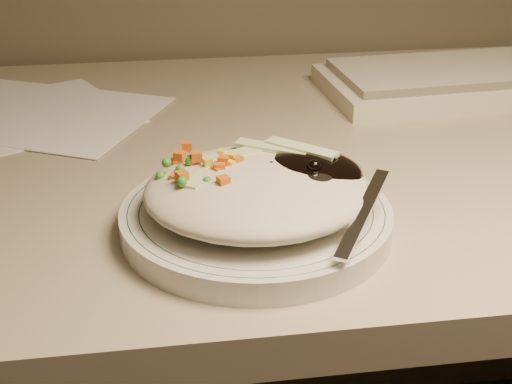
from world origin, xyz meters
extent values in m
cube|color=gray|center=(0.00, 1.38, 0.72)|extent=(1.40, 0.70, 0.04)
cylinder|color=silver|center=(-0.08, 1.18, 0.75)|extent=(0.23, 0.23, 0.02)
torus|color=#144723|center=(-0.08, 1.18, 0.76)|extent=(0.22, 0.22, 0.00)
torus|color=#144723|center=(-0.08, 1.18, 0.76)|extent=(0.20, 0.20, 0.00)
ellipsoid|color=beige|center=(-0.08, 1.17, 0.78)|extent=(0.19, 0.18, 0.04)
ellipsoid|color=black|center=(-0.04, 1.19, 0.79)|extent=(0.10, 0.09, 0.03)
ellipsoid|color=orange|center=(-0.13, 1.19, 0.78)|extent=(0.08, 0.08, 0.02)
sphere|color=black|center=(-0.07, 1.19, 0.79)|extent=(0.01, 0.01, 0.01)
sphere|color=black|center=(-0.04, 1.19, 0.79)|extent=(0.01, 0.01, 0.01)
sphere|color=black|center=(-0.02, 1.19, 0.80)|extent=(0.01, 0.01, 0.01)
sphere|color=black|center=(-0.03, 1.20, 0.79)|extent=(0.01, 0.01, 0.01)
sphere|color=black|center=(-0.04, 1.17, 0.80)|extent=(0.01, 0.01, 0.01)
sphere|color=black|center=(-0.04, 1.19, 0.79)|extent=(0.01, 0.01, 0.01)
sphere|color=black|center=(-0.03, 1.20, 0.79)|extent=(0.01, 0.01, 0.01)
cube|color=#CA5A16|center=(-0.13, 1.20, 0.80)|extent=(0.01, 0.01, 0.01)
cube|color=#CA5A16|center=(-0.12, 1.18, 0.79)|extent=(0.01, 0.01, 0.01)
cube|color=#CA5A16|center=(-0.15, 1.22, 0.80)|extent=(0.01, 0.01, 0.01)
cube|color=#CA5A16|center=(-0.11, 1.19, 0.80)|extent=(0.01, 0.01, 0.01)
cube|color=#CA5A16|center=(-0.11, 1.18, 0.80)|extent=(0.01, 0.01, 0.01)
cube|color=#CA5A16|center=(-0.15, 1.22, 0.79)|extent=(0.01, 0.01, 0.01)
cube|color=#CA5A16|center=(-0.13, 1.20, 0.80)|extent=(0.01, 0.01, 0.01)
cube|color=#CA5A16|center=(-0.12, 1.18, 0.80)|extent=(0.01, 0.01, 0.01)
cube|color=#CA5A16|center=(-0.10, 1.20, 0.80)|extent=(0.01, 0.01, 0.01)
cube|color=#CA5A16|center=(-0.14, 1.22, 0.80)|extent=(0.01, 0.01, 0.01)
cube|color=#CA5A16|center=(-0.15, 1.17, 0.80)|extent=(0.01, 0.01, 0.01)
cube|color=#CA5A16|center=(-0.11, 1.16, 0.80)|extent=(0.01, 0.01, 0.01)
cube|color=#CA5A16|center=(-0.15, 1.18, 0.79)|extent=(0.01, 0.01, 0.01)
cube|color=#CA5A16|center=(-0.15, 1.21, 0.79)|extent=(0.01, 0.01, 0.01)
sphere|color=#388C28|center=(-0.11, 1.19, 0.80)|extent=(0.01, 0.01, 0.01)
sphere|color=#388C28|center=(-0.15, 1.16, 0.80)|extent=(0.01, 0.01, 0.01)
sphere|color=#388C28|center=(-0.15, 1.19, 0.80)|extent=(0.01, 0.01, 0.01)
sphere|color=#388C28|center=(-0.16, 1.19, 0.80)|extent=(0.01, 0.01, 0.01)
sphere|color=#388C28|center=(-0.12, 1.20, 0.79)|extent=(0.01, 0.01, 0.01)
sphere|color=#388C28|center=(-0.11, 1.17, 0.79)|extent=(0.01, 0.01, 0.01)
sphere|color=#388C28|center=(-0.13, 1.19, 0.79)|extent=(0.01, 0.01, 0.01)
sphere|color=#388C28|center=(-0.14, 1.17, 0.79)|extent=(0.01, 0.01, 0.01)
sphere|color=#388C28|center=(-0.16, 1.19, 0.79)|extent=(0.01, 0.01, 0.01)
sphere|color=#388C28|center=(-0.14, 1.20, 0.80)|extent=(0.01, 0.01, 0.01)
sphere|color=#388C28|center=(-0.14, 1.20, 0.80)|extent=(0.01, 0.01, 0.01)
sphere|color=#388C28|center=(-0.15, 1.18, 0.79)|extent=(0.01, 0.01, 0.01)
sphere|color=#388C28|center=(-0.13, 1.16, 0.80)|extent=(0.01, 0.01, 0.01)
sphere|color=#388C28|center=(-0.09, 1.21, 0.79)|extent=(0.01, 0.01, 0.01)
cube|color=yellow|center=(-0.12, 1.20, 0.79)|extent=(0.01, 0.01, 0.01)
cube|color=yellow|center=(-0.10, 1.19, 0.80)|extent=(0.01, 0.01, 0.01)
cube|color=yellow|center=(-0.13, 1.20, 0.79)|extent=(0.01, 0.01, 0.01)
cube|color=yellow|center=(-0.12, 1.19, 0.80)|extent=(0.01, 0.01, 0.01)
cube|color=yellow|center=(-0.13, 1.19, 0.79)|extent=(0.01, 0.01, 0.01)
cube|color=yellow|center=(-0.10, 1.20, 0.80)|extent=(0.01, 0.01, 0.01)
cube|color=yellow|center=(-0.11, 1.21, 0.80)|extent=(0.01, 0.01, 0.01)
cube|color=yellow|center=(-0.12, 1.19, 0.79)|extent=(0.01, 0.01, 0.01)
cube|color=#B2D18C|center=(-0.09, 1.21, 0.80)|extent=(0.07, 0.04, 0.00)
cube|color=#B2D18C|center=(-0.06, 1.22, 0.80)|extent=(0.07, 0.05, 0.00)
cube|color=#B2D18C|center=(-0.12, 1.18, 0.80)|extent=(0.05, 0.06, 0.00)
cube|color=#B2D18C|center=(-0.04, 1.21, 0.80)|extent=(0.06, 0.06, 0.00)
cube|color=#B2D18C|center=(-0.08, 1.17, 0.79)|extent=(0.07, 0.04, 0.00)
ellipsoid|color=silver|center=(-0.04, 1.17, 0.79)|extent=(0.05, 0.06, 0.01)
cube|color=silver|center=(-0.01, 1.12, 0.78)|extent=(0.07, 0.10, 0.03)
cube|color=beige|center=(0.31, 1.52, 0.75)|extent=(0.51, 0.21, 0.02)
cube|color=beige|center=(0.31, 1.52, 0.77)|extent=(0.47, 0.18, 0.01)
cube|color=white|center=(-0.32, 1.51, 0.74)|extent=(0.36, 0.32, 0.00)
camera|label=1|loc=(-0.16, 0.64, 1.05)|focal=50.00mm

